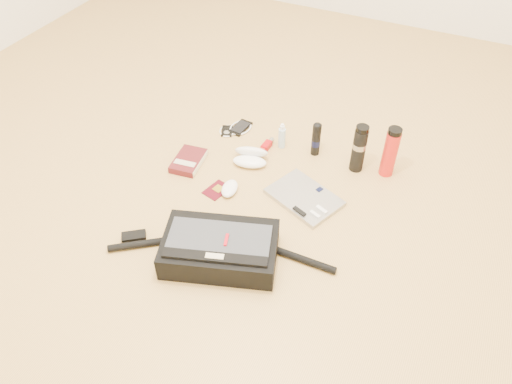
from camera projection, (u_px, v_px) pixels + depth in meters
ground at (251, 208)px, 2.10m from camera, size 4.00×4.00×0.00m
messenger_bag at (219, 248)px, 1.87m from camera, size 0.84×0.38×0.12m
laptop at (304, 198)px, 2.13m from camera, size 0.35×0.30×0.03m
book at (189, 161)px, 2.30m from camera, size 0.14×0.20×0.03m
passport at (217, 190)px, 2.18m from camera, size 0.11×0.13×0.01m
mouse at (230, 188)px, 2.16m from camera, size 0.09×0.12×0.04m
sunglasses_case at (251, 157)px, 2.29m from camera, size 0.18×0.17×0.09m
ipod at (227, 131)px, 2.48m from camera, size 0.10×0.10×0.01m
phone at (241, 128)px, 2.50m from camera, size 0.11×0.13×0.01m
inhaler at (267, 145)px, 2.38m from camera, size 0.04×0.11×0.03m
spray_bottle at (282, 137)px, 2.36m from camera, size 0.04×0.04×0.13m
aerosol_can at (316, 139)px, 2.30m from camera, size 0.05×0.05×0.17m
thermos_black at (359, 148)px, 2.20m from camera, size 0.07×0.07×0.23m
thermos_red at (390, 152)px, 2.18m from camera, size 0.08×0.08×0.24m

